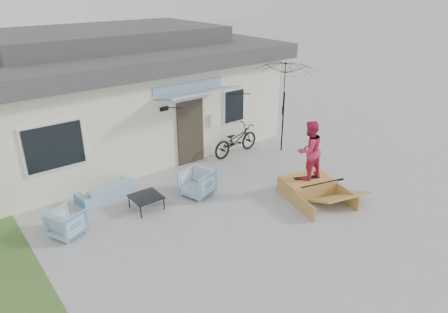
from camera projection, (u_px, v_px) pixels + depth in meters
ground at (260, 233)px, 9.76m from camera, size 90.00×90.00×0.00m
grass_strip at (4, 278)px, 8.28m from camera, size 1.40×8.00×0.01m
house at (113, 88)px, 14.77m from camera, size 10.80×8.49×4.10m
loveseat at (106, 187)px, 11.22m from camera, size 1.67×0.68×0.63m
armchair_left at (66, 221)px, 9.56m from camera, size 0.89×0.91×0.72m
armchair_right at (197, 182)px, 11.34m from camera, size 0.94×0.98×0.82m
coffee_table at (146, 202)px, 10.74m from camera, size 0.76×0.76×0.37m
bicycle at (236, 137)px, 13.94m from camera, size 2.00×0.86×1.24m
patio_umbrella at (284, 102)px, 13.80m from camera, size 2.62×2.54×2.20m
skate_ramp at (307, 186)px, 11.48m from camera, size 1.79×2.12×0.46m
skateboard at (307, 177)px, 11.42m from camera, size 0.73×0.47×0.05m
skater at (309, 149)px, 11.08m from camera, size 0.85×0.68×1.66m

